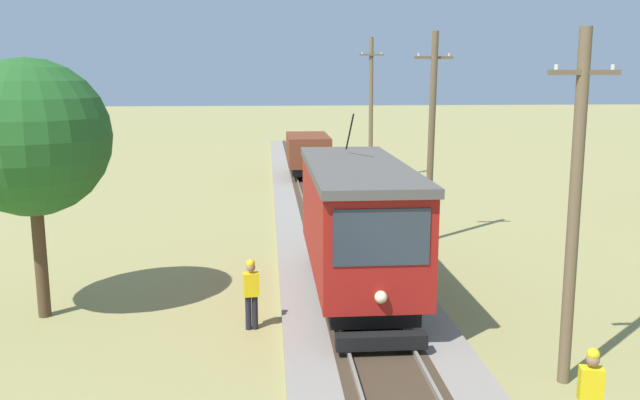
% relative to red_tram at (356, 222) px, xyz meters
% --- Properties ---
extents(red_tram, '(2.60, 8.54, 4.79)m').
position_rel_red_tram_xyz_m(red_tram, '(0.00, 0.00, 0.00)').
color(red_tram, maroon).
rests_on(red_tram, rail_right).
extents(freight_car, '(2.40, 5.20, 2.31)m').
position_rel_red_tram_xyz_m(freight_car, '(-0.00, 21.47, -0.64)').
color(freight_car, brown).
rests_on(freight_car, rail_right).
extents(utility_pole_near_tram, '(1.40, 0.36, 7.08)m').
position_rel_red_tram_xyz_m(utility_pole_near_tram, '(3.57, -5.32, 1.44)').
color(utility_pole_near_tram, brown).
rests_on(utility_pole_near_tram, ground).
extents(utility_pole_mid, '(1.40, 0.50, 7.69)m').
position_rel_red_tram_xyz_m(utility_pole_mid, '(3.57, 6.17, 1.75)').
color(utility_pole_mid, brown).
rests_on(utility_pole_mid, ground).
extents(utility_pole_far, '(1.40, 0.63, 8.23)m').
position_rel_red_tram_xyz_m(utility_pole_far, '(3.57, 20.39, 2.02)').
color(utility_pole_far, brown).
rests_on(utility_pole_far, ground).
extents(gravel_pile, '(2.75, 2.75, 1.31)m').
position_rel_red_tram_xyz_m(gravel_pile, '(3.58, 23.08, -1.54)').
color(gravel_pile, '#9E998E').
rests_on(gravel_pile, ground).
extents(track_worker, '(0.43, 0.32, 1.78)m').
position_rel_red_tram_xyz_m(track_worker, '(2.88, -7.77, -1.21)').
color(track_worker, '#38332D').
rests_on(track_worker, ground).
extents(second_worker, '(0.41, 0.28, 1.78)m').
position_rel_red_tram_xyz_m(second_worker, '(-2.85, -2.01, -1.21)').
color(second_worker, black).
rests_on(second_worker, ground).
extents(tree_left_near, '(4.04, 4.04, 6.56)m').
position_rel_red_tram_xyz_m(tree_left_near, '(-18.20, 23.51, 2.33)').
color(tree_left_near, '#4C3823').
rests_on(tree_left_near, ground).
extents(tree_right_near, '(3.91, 3.91, 6.61)m').
position_rel_red_tram_xyz_m(tree_right_near, '(-8.24, -0.69, 2.44)').
color(tree_right_near, '#4C3823').
rests_on(tree_right_near, ground).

